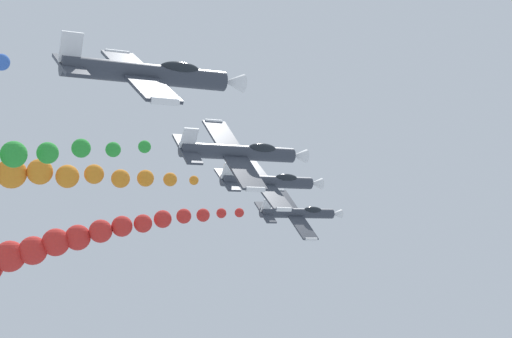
{
  "coord_description": "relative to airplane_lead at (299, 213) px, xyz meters",
  "views": [
    {
      "loc": [
        56.14,
        -28.09,
        121.54
      ],
      "look_at": [
        0.0,
        0.0,
        127.11
      ],
      "focal_mm": 54.13,
      "sensor_mm": 36.0,
      "label": 1
    }
  ],
  "objects": [
    {
      "name": "smoke_trail_lead",
      "position": [
        -3.54,
        -26.0,
        -3.52
      ],
      "size": [
        7.87,
        27.05,
        7.66
      ],
      "color": "red"
    },
    {
      "name": "airplane_left_inner",
      "position": [
        12.57,
        -10.26,
        2.35
      ],
      "size": [
        8.16,
        10.35,
        5.59
      ],
      "rotation": [
        0.0,
        0.59,
        0.0
      ],
      "color": "#333842"
    },
    {
      "name": "airplane_lead",
      "position": [
        0.0,
        0.0,
        0.0
      ],
      "size": [
        7.82,
        10.35,
        6.09
      ],
      "rotation": [
        0.0,
        0.65,
        0.0
      ],
      "color": "#333842"
    },
    {
      "name": "airplane_left_outer",
      "position": [
        35.67,
        -29.48,
        5.97
      ],
      "size": [
        8.7,
        10.35,
        4.62
      ],
      "rotation": [
        0.0,
        0.47,
        0.0
      ],
      "color": "#333842"
    },
    {
      "name": "airplane_right_inner",
      "position": [
        23.63,
        -18.38,
        3.51
      ],
      "size": [
        7.76,
        10.35,
        6.16
      ],
      "rotation": [
        0.0,
        0.66,
        0.0
      ],
      "color": "#333842"
    }
  ]
}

